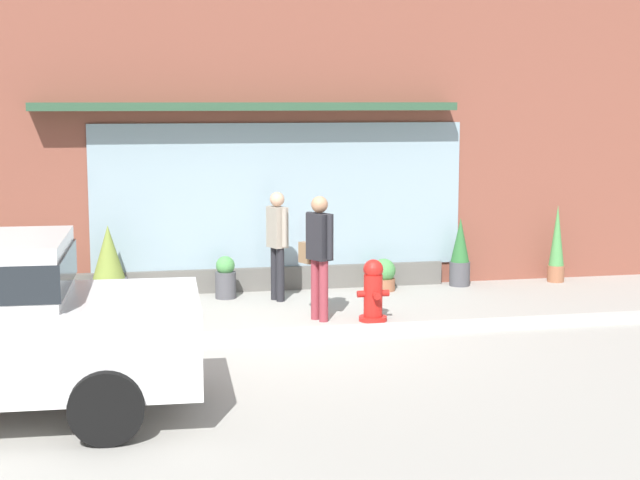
% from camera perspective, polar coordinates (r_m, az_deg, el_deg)
% --- Properties ---
extents(ground_plane, '(60.00, 60.00, 0.00)m').
position_cam_1_polar(ground_plane, '(12.29, -2.22, -5.59)').
color(ground_plane, '#9E9B93').
extents(curb_strip, '(14.00, 0.24, 0.12)m').
position_cam_1_polar(curb_strip, '(12.08, -2.06, -5.53)').
color(curb_strip, '#B2B2AD').
rests_on(curb_strip, ground_plane).
extents(storefront, '(14.00, 0.81, 5.00)m').
position_cam_1_polar(storefront, '(15.09, -4.31, 6.36)').
color(storefront, brown).
rests_on(storefront, ground_plane).
extents(fire_hydrant, '(0.43, 0.40, 0.83)m').
position_cam_1_polar(fire_hydrant, '(13.02, 3.11, -2.98)').
color(fire_hydrant, red).
rests_on(fire_hydrant, ground_plane).
extents(pedestrian_with_handbag, '(0.38, 0.66, 1.67)m').
position_cam_1_polar(pedestrian_with_handbag, '(12.95, -0.09, -0.46)').
color(pedestrian_with_handbag, '#8E333D').
rests_on(pedestrian_with_handbag, ground_plane).
extents(pedestrian_passerby, '(0.29, 0.46, 1.60)m').
position_cam_1_polar(pedestrian_passerby, '(14.25, -2.50, 0.14)').
color(pedestrian_passerby, '#232328').
rests_on(pedestrian_passerby, ground_plane).
extents(potted_plant_corner_tall, '(0.44, 0.44, 1.07)m').
position_cam_1_polar(potted_plant_corner_tall, '(14.72, -16.40, -1.57)').
color(potted_plant_corner_tall, '#33473D').
rests_on(potted_plant_corner_tall, ground_plane).
extents(potted_plant_doorstep, '(0.52, 0.52, 1.12)m').
position_cam_1_polar(potted_plant_doorstep, '(14.57, -12.21, -1.44)').
color(potted_plant_doorstep, '#4C4C51').
rests_on(potted_plant_doorstep, ground_plane).
extents(potted_plant_trailing_edge, '(0.33, 0.33, 1.08)m').
position_cam_1_polar(potted_plant_trailing_edge, '(15.60, 8.16, -0.78)').
color(potted_plant_trailing_edge, '#4C4C51').
rests_on(potted_plant_trailing_edge, ground_plane).
extents(potted_plant_window_left, '(0.27, 0.27, 1.25)m').
position_cam_1_polar(potted_plant_window_left, '(16.22, 13.63, -0.28)').
color(potted_plant_window_left, '#9E6042').
rests_on(potted_plant_window_left, ground_plane).
extents(potted_plant_by_entrance, '(0.37, 0.37, 0.50)m').
position_cam_1_polar(potted_plant_by_entrance, '(15.12, 3.74, -2.03)').
color(potted_plant_by_entrance, '#9E6042').
rests_on(potted_plant_by_entrance, ground_plane).
extents(potted_plant_window_center, '(0.31, 0.31, 0.63)m').
position_cam_1_polar(potted_plant_window_center, '(14.57, -5.52, -2.20)').
color(potted_plant_window_center, '#4C4C51').
rests_on(potted_plant_window_center, ground_plane).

